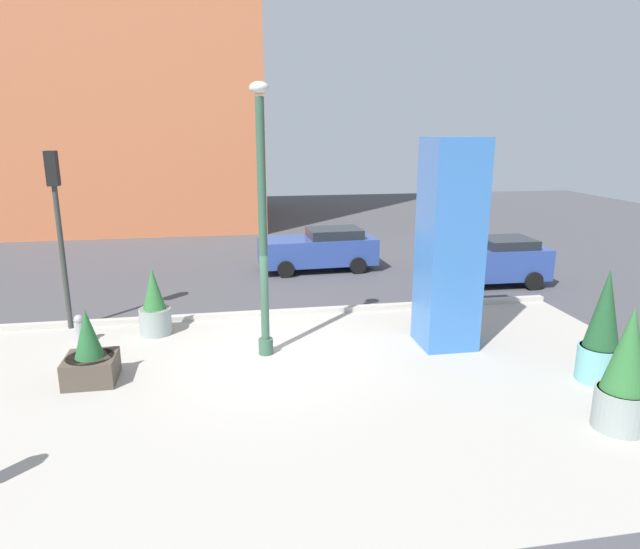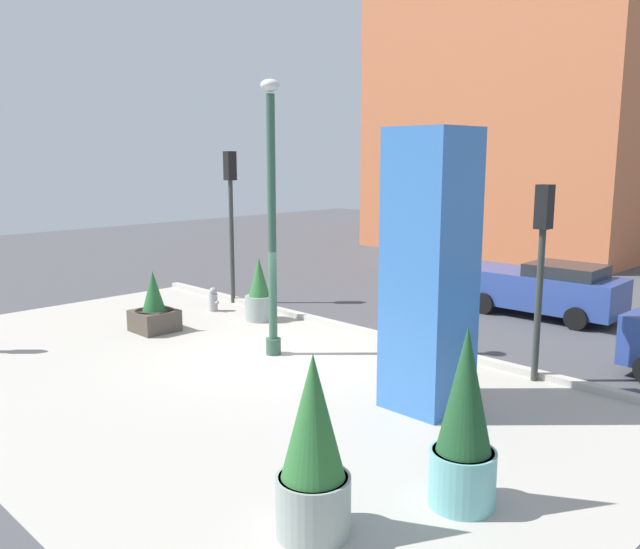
# 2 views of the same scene
# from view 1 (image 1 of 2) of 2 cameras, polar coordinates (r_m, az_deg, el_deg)

# --- Properties ---
(ground_plane) EXTENTS (60.00, 60.00, 0.00)m
(ground_plane) POSITION_cam_1_polar(r_m,az_deg,el_deg) (17.55, -5.97, -3.34)
(ground_plane) COLOR #47474C
(plaza_pavement) EXTENTS (18.00, 10.00, 0.02)m
(plaza_pavement) POSITION_cam_1_polar(r_m,az_deg,el_deg) (12.00, -3.84, -12.08)
(plaza_pavement) COLOR #ADA89E
(plaza_pavement) RESTS_ON ground_plane
(curb_strip) EXTENTS (18.00, 0.24, 0.16)m
(curb_strip) POSITION_cam_1_polar(r_m,az_deg,el_deg) (16.69, -5.76, -4.00)
(curb_strip) COLOR #B7B2A8
(curb_strip) RESTS_ON ground_plane
(lamp_post) EXTENTS (0.44, 0.44, 6.41)m
(lamp_post) POSITION_cam_1_polar(r_m,az_deg,el_deg) (13.12, -5.86, 4.61)
(lamp_post) COLOR #335642
(lamp_post) RESTS_ON ground_plane
(art_pillar_blue) EXTENTS (1.34, 1.34, 5.22)m
(art_pillar_blue) POSITION_cam_1_polar(r_m,az_deg,el_deg) (14.16, 13.09, 2.93)
(art_pillar_blue) COLOR #3870BC
(art_pillar_blue) RESTS_ON ground_plane
(potted_plant_near_right) EXTENTS (0.91, 0.91, 2.54)m
(potted_plant_near_right) POSITION_cam_1_polar(r_m,az_deg,el_deg) (13.59, 26.89, -5.20)
(potted_plant_near_right) COLOR #6BB2B2
(potted_plant_near_right) RESTS_ON ground_plane
(potted_plant_by_pillar) EXTENTS (0.84, 0.84, 1.85)m
(potted_plant_by_pillar) POSITION_cam_1_polar(r_m,az_deg,el_deg) (15.62, -16.56, -3.21)
(potted_plant_by_pillar) COLOR gray
(potted_plant_by_pillar) RESTS_ON ground_plane
(potted_plant_mid_plaza) EXTENTS (1.07, 1.07, 1.67)m
(potted_plant_mid_plaza) POSITION_cam_1_polar(r_m,az_deg,el_deg) (13.25, -22.47, -7.68)
(potted_plant_mid_plaza) COLOR #4C4238
(potted_plant_mid_plaza) RESTS_ON ground_plane
(potted_plant_curbside) EXTENTS (0.95, 0.95, 2.38)m
(potted_plant_curbside) POSITION_cam_1_polar(r_m,az_deg,el_deg) (11.66, 28.76, -8.89)
(potted_plant_curbside) COLOR gray
(potted_plant_curbside) RESTS_ON ground_plane
(fire_hydrant) EXTENTS (0.36, 0.26, 0.75)m
(fire_hydrant) POSITION_cam_1_polar(r_m,az_deg,el_deg) (15.82, -23.33, -5.11)
(fire_hydrant) COLOR #99999E
(fire_hydrant) RESTS_ON ground_plane
(traffic_light_far_side) EXTENTS (0.28, 0.42, 4.85)m
(traffic_light_far_side) POSITION_cam_1_polar(r_m,az_deg,el_deg) (16.41, -25.25, 5.74)
(traffic_light_far_side) COLOR #333833
(traffic_light_far_side) RESTS_ON ground_plane
(traffic_light_corner) EXTENTS (0.28, 0.42, 4.14)m
(traffic_light_corner) POSITION_cam_1_polar(r_m,az_deg,el_deg) (16.98, 11.82, 5.56)
(traffic_light_corner) COLOR #333833
(traffic_light_corner) RESTS_ON ground_plane
(car_curb_east) EXTENTS (3.93, 2.10, 1.67)m
(car_curb_east) POSITION_cam_1_polar(r_m,az_deg,el_deg) (20.73, 17.11, 1.35)
(car_curb_east) COLOR #2D4793
(car_curb_east) RESTS_ON ground_plane
(car_curb_west) EXTENTS (4.60, 2.15, 1.64)m
(car_curb_west) POSITION_cam_1_polar(r_m,az_deg,el_deg) (21.90, -0.07, 2.62)
(car_curb_west) COLOR #2D4793
(car_curb_west) RESTS_ON ground_plane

